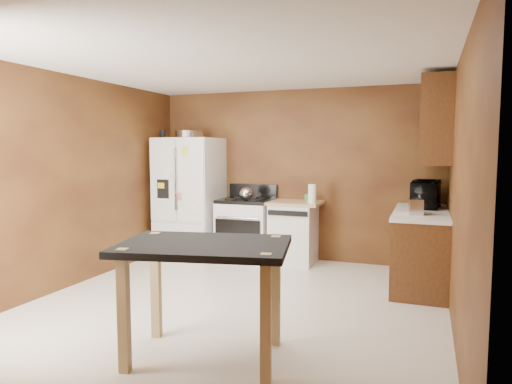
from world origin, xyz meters
The scene contains 18 objects.
floor centered at (0.00, 0.00, 0.00)m, with size 4.50×4.50×0.00m, color beige.
ceiling centered at (0.00, 0.00, 2.50)m, with size 4.50×4.50×0.00m, color white.
wall_back centered at (0.00, 2.25, 1.25)m, with size 4.20×4.20×0.00m, color brown.
wall_front centered at (0.00, -2.25, 1.25)m, with size 4.20×4.20×0.00m, color brown.
wall_left centered at (-2.10, 0.00, 1.25)m, with size 4.50×4.50×0.00m, color brown.
wall_right centered at (2.10, 0.00, 1.25)m, with size 4.50×4.50×0.00m, color brown.
roasting_pan centered at (-1.56, 1.91, 1.85)m, with size 0.43×0.43×0.11m, color silver.
pen_cup centered at (-1.98, 1.82, 1.86)m, with size 0.08×0.08×0.12m, color black.
kettle centered at (-0.58, 1.78, 0.99)m, with size 0.19×0.19×0.19m, color silver.
paper_towel centered at (0.38, 1.81, 1.02)m, with size 0.11×0.11×0.26m, color white.
green_canister centered at (0.28, 1.98, 0.94)m, with size 0.10×0.10×0.11m, color green.
toaster centered at (1.74, 1.12, 0.99)m, with size 0.15×0.24×0.18m, color silver.
microwave centered at (1.84, 1.78, 1.06)m, with size 0.56×0.38×0.31m, color black.
refrigerator centered at (-1.55, 1.86, 0.90)m, with size 0.90×0.80×1.80m.
gas_range centered at (-0.64, 1.92, 0.46)m, with size 0.76×0.68×1.10m.
dishwasher centered at (0.08, 1.95, 0.45)m, with size 0.78×0.63×0.89m.
right_cabinets centered at (1.84, 1.48, 0.91)m, with size 0.63×1.58×2.45m.
island centered at (0.26, -1.18, 0.78)m, with size 1.43×1.10×0.92m.
Camera 1 is at (1.84, -4.27, 1.63)m, focal length 32.00 mm.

